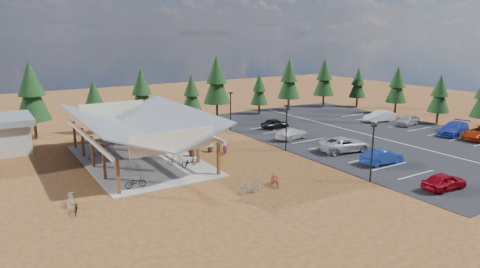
% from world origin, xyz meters
% --- Properties ---
extents(ground, '(140.00, 140.00, 0.00)m').
position_xyz_m(ground, '(0.00, 0.00, 0.00)').
color(ground, '#552C16').
rests_on(ground, ground).
extents(asphalt_lot, '(27.00, 44.00, 0.04)m').
position_xyz_m(asphalt_lot, '(18.50, 3.00, 0.02)').
color(asphalt_lot, black).
rests_on(asphalt_lot, ground).
extents(concrete_pad, '(10.60, 18.60, 0.10)m').
position_xyz_m(concrete_pad, '(-10.00, 7.00, 0.05)').
color(concrete_pad, gray).
rests_on(concrete_pad, ground).
extents(bike_pavilion, '(11.65, 19.40, 4.97)m').
position_xyz_m(bike_pavilion, '(-10.00, 7.00, 3.82)').
color(bike_pavilion, brown).
rests_on(bike_pavilion, concrete_pad).
extents(lamp_post_0, '(0.50, 0.25, 5.14)m').
position_xyz_m(lamp_post_0, '(5.00, -10.00, 2.98)').
color(lamp_post_0, black).
rests_on(lamp_post_0, ground).
extents(lamp_post_1, '(0.50, 0.25, 5.14)m').
position_xyz_m(lamp_post_1, '(5.00, 2.00, 2.98)').
color(lamp_post_1, black).
rests_on(lamp_post_1, ground).
extents(lamp_post_2, '(0.50, 0.25, 5.14)m').
position_xyz_m(lamp_post_2, '(5.00, 14.00, 2.98)').
color(lamp_post_2, black).
rests_on(lamp_post_2, ground).
extents(trash_bin_0, '(0.60, 0.60, 0.90)m').
position_xyz_m(trash_bin_0, '(-4.93, 5.21, 0.45)').
color(trash_bin_0, '#442818').
rests_on(trash_bin_0, ground).
extents(trash_bin_1, '(0.60, 0.60, 0.90)m').
position_xyz_m(trash_bin_1, '(-2.34, 5.98, 0.45)').
color(trash_bin_1, '#442818').
rests_on(trash_bin_1, ground).
extents(pine_1, '(4.12, 4.12, 9.59)m').
position_xyz_m(pine_1, '(-17.79, 22.58, 5.86)').
color(pine_1, '#382314').
rests_on(pine_1, ground).
extents(pine_2, '(2.98, 2.98, 6.94)m').
position_xyz_m(pine_2, '(-10.69, 21.81, 4.23)').
color(pine_2, '#382314').
rests_on(pine_2, ground).
extents(pine_3, '(3.51, 3.51, 8.19)m').
position_xyz_m(pine_3, '(-4.37, 21.81, 5.00)').
color(pine_3, '#382314').
rests_on(pine_3, ground).
extents(pine_4, '(3.01, 3.01, 7.01)m').
position_xyz_m(pine_4, '(2.90, 21.48, 4.28)').
color(pine_4, '#382314').
rests_on(pine_4, ground).
extents(pine_5, '(4.08, 4.08, 9.51)m').
position_xyz_m(pine_5, '(7.65, 22.57, 5.81)').
color(pine_5, '#382314').
rests_on(pine_5, ground).
extents(pine_6, '(2.84, 2.84, 6.61)m').
position_xyz_m(pine_6, '(14.92, 21.79, 4.03)').
color(pine_6, '#382314').
rests_on(pine_6, ground).
extents(pine_7, '(3.74, 3.74, 8.71)m').
position_xyz_m(pine_7, '(21.02, 21.96, 5.32)').
color(pine_7, '#382314').
rests_on(pine_7, ground).
extents(pine_8, '(3.63, 3.63, 8.46)m').
position_xyz_m(pine_8, '(28.68, 21.78, 5.17)').
color(pine_8, '#382314').
rests_on(pine_8, ground).
extents(pine_11, '(3.04, 3.04, 7.07)m').
position_xyz_m(pine_11, '(32.52, 2.14, 4.31)').
color(pine_11, '#382314').
rests_on(pine_11, ground).
extents(pine_12, '(3.28, 3.28, 7.63)m').
position_xyz_m(pine_12, '(33.97, 10.59, 4.66)').
color(pine_12, '#382314').
rests_on(pine_12, ground).
extents(pine_13, '(2.95, 2.95, 6.87)m').
position_xyz_m(pine_13, '(33.74, 18.62, 4.19)').
color(pine_13, '#382314').
rests_on(pine_13, ground).
extents(bike_0, '(1.80, 0.71, 0.93)m').
position_xyz_m(bike_0, '(-13.03, -0.80, 0.56)').
color(bike_0, black).
rests_on(bike_0, concrete_pad).
extents(bike_1, '(1.63, 0.91, 0.95)m').
position_xyz_m(bike_1, '(-11.83, 3.96, 0.57)').
color(bike_1, '#999AA2').
rests_on(bike_1, concrete_pad).
extents(bike_2, '(1.93, 0.79, 0.99)m').
position_xyz_m(bike_2, '(-13.69, 9.23, 0.60)').
color(bike_2, '#1A1B9E').
rests_on(bike_2, concrete_pad).
extents(bike_3, '(1.71, 0.58, 1.01)m').
position_xyz_m(bike_3, '(-11.83, 12.76, 0.60)').
color(bike_3, '#9C1D3B').
rests_on(bike_3, concrete_pad).
extents(bike_4, '(2.02, 1.24, 1.00)m').
position_xyz_m(bike_4, '(-6.73, 2.08, 0.60)').
color(bike_4, black).
rests_on(bike_4, concrete_pad).
extents(bike_5, '(1.64, 0.71, 0.96)m').
position_xyz_m(bike_5, '(-7.57, 3.43, 0.58)').
color(bike_5, '#919499').
rests_on(bike_5, concrete_pad).
extents(bike_6, '(1.90, 0.98, 0.95)m').
position_xyz_m(bike_6, '(-8.88, 7.27, 0.57)').
color(bike_6, navy).
rests_on(bike_6, concrete_pad).
extents(bike_7, '(1.54, 0.61, 0.90)m').
position_xyz_m(bike_7, '(-7.13, 14.80, 0.55)').
color(bike_7, maroon).
rests_on(bike_7, concrete_pad).
extents(bike_8, '(0.94, 1.73, 0.86)m').
position_xyz_m(bike_8, '(-18.32, -3.48, 0.43)').
color(bike_8, black).
rests_on(bike_8, ground).
extents(bike_9, '(1.10, 1.63, 0.96)m').
position_xyz_m(bike_9, '(-18.38, -1.65, 0.48)').
color(bike_9, gray).
rests_on(bike_9, ground).
extents(bike_11, '(0.95, 1.89, 1.09)m').
position_xyz_m(bike_11, '(-2.74, -6.48, 0.55)').
color(bike_11, maroon).
rests_on(bike_11, ground).
extents(bike_13, '(1.86, 0.75, 1.09)m').
position_xyz_m(bike_13, '(-5.54, -6.83, 0.54)').
color(bike_13, gray).
rests_on(bike_13, ground).
extents(bike_14, '(1.03, 1.68, 0.83)m').
position_xyz_m(bike_14, '(-1.14, 4.90, 0.42)').
color(bike_14, '#242896').
rests_on(bike_14, ground).
extents(bike_15, '(1.45, 1.50, 0.98)m').
position_xyz_m(bike_15, '(-1.39, 4.35, 0.49)').
color(bike_15, maroon).
rests_on(bike_15, ground).
extents(car_0, '(4.25, 1.99, 1.41)m').
position_xyz_m(car_0, '(8.64, -14.60, 0.74)').
color(car_0, maroon).
rests_on(car_0, asphalt_lot).
extents(car_1, '(4.62, 1.93, 1.49)m').
position_xyz_m(car_1, '(9.96, -7.05, 0.78)').
color(car_1, navy).
rests_on(car_1, asphalt_lot).
extents(car_2, '(6.17, 3.55, 1.62)m').
position_xyz_m(car_2, '(10.14, -1.72, 0.85)').
color(car_2, '#A3A7AA').
rests_on(car_2, asphalt_lot).
extents(car_3, '(5.00, 2.72, 1.37)m').
position_xyz_m(car_3, '(8.83, 5.81, 0.73)').
color(car_3, beige).
rests_on(car_3, asphalt_lot).
extents(car_4, '(3.95, 1.73, 1.33)m').
position_xyz_m(car_4, '(10.64, 11.68, 0.70)').
color(car_4, black).
rests_on(car_4, asphalt_lot).
extents(car_7, '(6.08, 3.45, 1.66)m').
position_xyz_m(car_7, '(27.80, -3.39, 0.87)').
color(car_7, '#20329D').
rests_on(car_7, asphalt_lot).
extents(car_8, '(4.68, 2.64, 1.50)m').
position_xyz_m(car_8, '(27.75, 3.49, 0.79)').
color(car_8, gray).
rests_on(car_8, asphalt_lot).
extents(car_9, '(5.03, 2.24, 1.60)m').
position_xyz_m(car_9, '(26.45, 7.32, 0.84)').
color(car_9, white).
rests_on(car_9, asphalt_lot).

